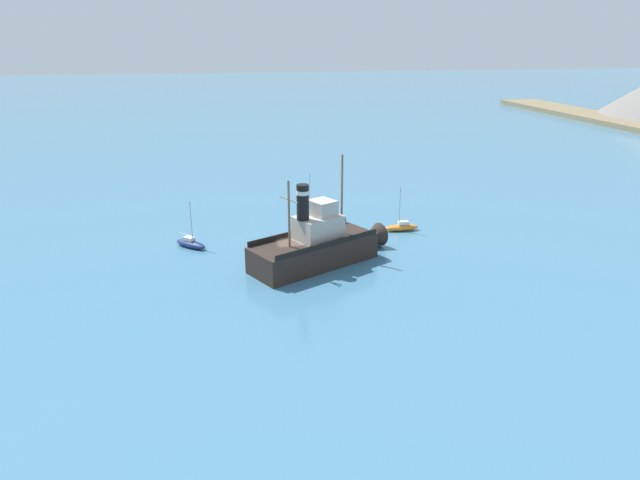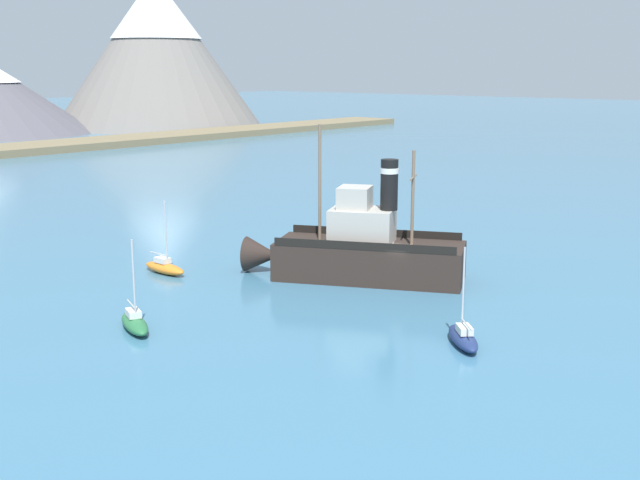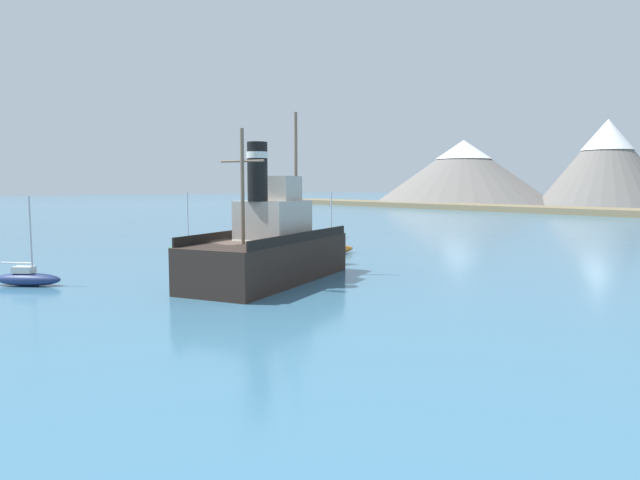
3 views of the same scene
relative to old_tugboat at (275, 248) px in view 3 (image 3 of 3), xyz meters
The scene contains 5 objects.
ground_plane 3.24m from the old_tugboat, 86.77° to the right, with size 600.00×600.00×0.00m, color teal.
old_tugboat is the anchor object (origin of this frame).
sailboat_navy 13.61m from the old_tugboat, 120.05° to the right, with size 3.45×3.48×4.90m.
sailboat_green 16.17m from the old_tugboat, behind, with size 2.53×3.92×4.90m.
sailboat_orange 13.08m from the old_tugboat, 124.90° to the left, with size 1.17×3.82×4.90m.
Camera 3 is at (27.17, -15.53, 5.47)m, focal length 32.00 mm.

